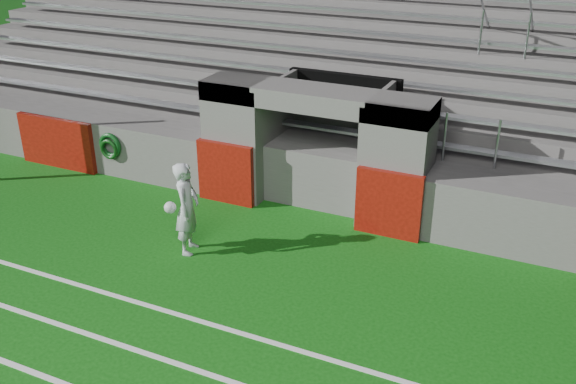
% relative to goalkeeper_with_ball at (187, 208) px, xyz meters
% --- Properties ---
extents(ground, '(90.00, 90.00, 0.00)m').
position_rel_goalkeeper_with_ball_xyz_m(ground, '(1.37, -0.81, -0.89)').
color(ground, '#0D4F0D').
rests_on(ground, ground).
extents(stadium_structure, '(26.00, 8.48, 5.42)m').
position_rel_goalkeeper_with_ball_xyz_m(stadium_structure, '(1.37, 7.16, 0.61)').
color(stadium_structure, '#585653').
rests_on(stadium_structure, ground).
extents(goalkeeper_with_ball, '(0.65, 0.74, 1.77)m').
position_rel_goalkeeper_with_ball_xyz_m(goalkeeper_with_ball, '(0.00, 0.00, 0.00)').
color(goalkeeper_with_ball, silver).
rests_on(goalkeeper_with_ball, ground).
extents(hose_coil, '(0.60, 0.15, 0.63)m').
position_rel_goalkeeper_with_ball_xyz_m(hose_coil, '(-3.50, 2.13, -0.10)').
color(hose_coil, '#0D4316').
rests_on(hose_coil, ground).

